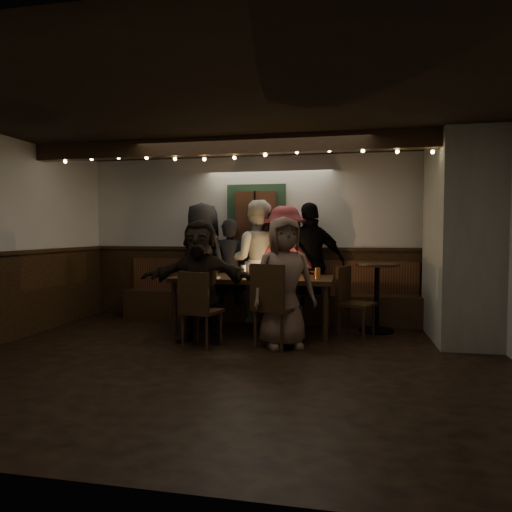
% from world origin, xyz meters
% --- Properties ---
extents(room, '(6.02, 5.01, 2.62)m').
position_xyz_m(room, '(1.07, 1.42, 1.07)').
color(room, black).
rests_on(room, ground).
extents(dining_table, '(2.17, 0.93, 0.94)m').
position_xyz_m(dining_table, '(-0.04, 1.40, 0.71)').
color(dining_table, black).
rests_on(dining_table, ground).
extents(chair_near_left, '(0.50, 0.50, 0.92)m').
position_xyz_m(chair_near_left, '(-0.52, 0.45, 0.52)').
color(chair_near_left, black).
rests_on(chair_near_left, ground).
extents(chair_near_right, '(0.60, 0.60, 1.02)m').
position_xyz_m(chair_near_right, '(0.36, 0.58, 0.57)').
color(chair_near_right, black).
rests_on(chair_near_right, ground).
extents(chair_end, '(0.56, 0.56, 0.93)m').
position_xyz_m(chair_end, '(1.28, 1.48, 0.52)').
color(chair_end, black).
rests_on(chair_end, ground).
extents(high_top, '(0.60, 0.60, 0.95)m').
position_xyz_m(high_top, '(1.64, 1.79, 0.60)').
color(high_top, black).
rests_on(high_top, ground).
extents(person_a, '(1.06, 0.91, 1.85)m').
position_xyz_m(person_a, '(-1.00, 2.14, 0.92)').
color(person_a, black).
rests_on(person_a, ground).
extents(person_b, '(0.58, 0.38, 1.59)m').
position_xyz_m(person_b, '(-0.55, 2.08, 0.80)').
color(person_b, black).
rests_on(person_b, ground).
extents(person_c, '(0.99, 0.81, 1.88)m').
position_xyz_m(person_c, '(-0.15, 2.17, 0.94)').
color(person_c, beige).
rests_on(person_c, ground).
extents(person_d, '(1.20, 0.76, 1.78)m').
position_xyz_m(person_d, '(0.31, 2.09, 0.89)').
color(person_d, maroon).
rests_on(person_d, ground).
extents(person_e, '(1.17, 0.84, 1.84)m').
position_xyz_m(person_e, '(0.69, 2.16, 0.92)').
color(person_e, black).
rests_on(person_e, ground).
extents(person_f, '(1.46, 0.52, 1.55)m').
position_xyz_m(person_f, '(-0.59, 0.74, 0.78)').
color(person_f, black).
rests_on(person_f, ground).
extents(person_g, '(0.91, 0.77, 1.58)m').
position_xyz_m(person_g, '(0.48, 0.69, 0.79)').
color(person_g, brown).
rests_on(person_g, ground).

